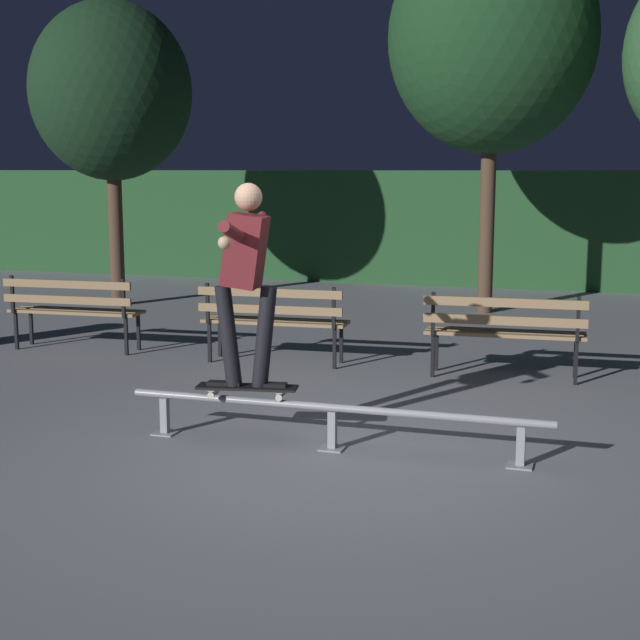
# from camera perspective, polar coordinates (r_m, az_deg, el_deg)

# --- Properties ---
(ground_plane) EXTENTS (90.00, 90.00, 0.00)m
(ground_plane) POSITION_cam_1_polar(r_m,az_deg,el_deg) (6.86, 0.31, -8.47)
(ground_plane) COLOR slate
(hedge_backdrop) EXTENTS (24.00, 1.20, 2.07)m
(hedge_backdrop) POSITION_cam_1_polar(r_m,az_deg,el_deg) (17.11, 10.82, 5.63)
(hedge_backdrop) COLOR #234C28
(hedge_backdrop) RESTS_ON ground
(grind_rail) EXTENTS (3.29, 0.18, 0.35)m
(grind_rail) POSITION_cam_1_polar(r_m,az_deg,el_deg) (6.96, 0.77, -5.91)
(grind_rail) COLOR gray
(grind_rail) RESTS_ON ground
(skateboard) EXTENTS (0.80, 0.33, 0.09)m
(skateboard) POSITION_cam_1_polar(r_m,az_deg,el_deg) (7.14, -4.55, -4.22)
(skateboard) COLOR black
(skateboard) RESTS_ON grind_rail
(skateboarder) EXTENTS (0.63, 1.39, 1.56)m
(skateboarder) POSITION_cam_1_polar(r_m,az_deg,el_deg) (6.98, -4.63, 3.28)
(skateboarder) COLOR black
(skateboarder) RESTS_ON skateboard
(park_bench_leftmost) EXTENTS (1.62, 0.49, 0.88)m
(park_bench_leftmost) POSITION_cam_1_polar(r_m,az_deg,el_deg) (11.01, -15.10, 0.88)
(park_bench_leftmost) COLOR black
(park_bench_leftmost) RESTS_ON ground
(park_bench_left_center) EXTENTS (1.62, 0.49, 0.88)m
(park_bench_left_center) POSITION_cam_1_polar(r_m,az_deg,el_deg) (9.92, -2.94, 0.29)
(park_bench_left_center) COLOR black
(park_bench_left_center) RESTS_ON ground
(park_bench_right_center) EXTENTS (1.62, 0.49, 0.88)m
(park_bench_right_center) POSITION_cam_1_polar(r_m,az_deg,el_deg) (9.38, 11.38, -0.42)
(park_bench_right_center) COLOR black
(park_bench_right_center) RESTS_ON ground
(tree_far_left) EXTENTS (2.43, 2.43, 4.59)m
(tree_far_left) POSITION_cam_1_polar(r_m,az_deg,el_deg) (14.58, -12.84, 13.63)
(tree_far_left) COLOR #4C3828
(tree_far_left) RESTS_ON ground
(tree_behind_benches) EXTENTS (2.95, 2.95, 5.55)m
(tree_behind_benches) POSITION_cam_1_polar(r_m,az_deg,el_deg) (13.78, 10.64, 16.79)
(tree_behind_benches) COLOR #4C3828
(tree_behind_benches) RESTS_ON ground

